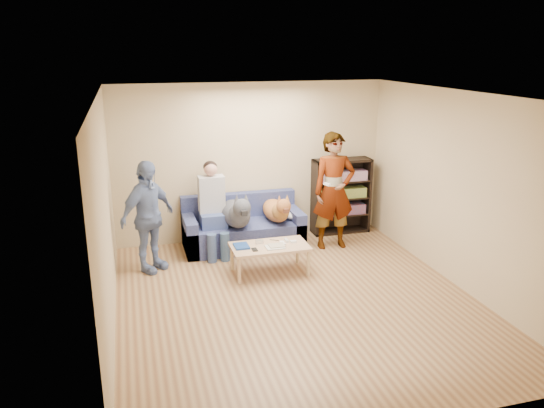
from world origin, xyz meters
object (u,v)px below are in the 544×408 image
object	(u,v)px
person_standing_left	(148,217)
dog_gray	(237,213)
person_standing_right	(334,191)
dog_tan	(277,210)
person_seated	(213,205)
coffee_table	(270,248)
camera_silver	(259,242)
sofa	(243,229)
bookshelf	(341,194)
notebook_blue	(241,246)

from	to	relation	value
person_standing_left	dog_gray	distance (m)	1.41
person_standing_right	dog_tan	size ratio (longest dim) A/B	1.63
person_seated	coffee_table	bearing A→B (deg)	-58.49
camera_silver	sofa	xyz separation A→B (m)	(-0.02, 1.04, -0.16)
coffee_table	person_standing_left	bearing A→B (deg)	161.14
dog_tan	coffee_table	bearing A→B (deg)	-111.62
person_standing_right	sofa	size ratio (longest dim) A/B	0.98
person_standing_left	bookshelf	world-z (taller)	person_standing_left
coffee_table	bookshelf	distance (m)	2.19
sofa	person_seated	distance (m)	0.71
dog_gray	coffee_table	world-z (taller)	dog_gray
dog_gray	bookshelf	world-z (taller)	bookshelf
bookshelf	person_standing_left	bearing A→B (deg)	-165.81
notebook_blue	dog_gray	world-z (taller)	dog_gray
coffee_table	notebook_blue	bearing A→B (deg)	172.87
notebook_blue	sofa	world-z (taller)	sofa
person_standing_left	person_seated	size ratio (longest dim) A/B	1.11
notebook_blue	coffee_table	xyz separation A→B (m)	(0.40, -0.05, -0.06)
bookshelf	dog_gray	bearing A→B (deg)	-166.01
person_standing_left	person_seated	bearing A→B (deg)	-15.57
camera_silver	person_seated	world-z (taller)	person_seated
sofa	bookshelf	xyz separation A→B (m)	(1.80, 0.23, 0.40)
person_standing_right	dog_tan	xyz separation A→B (m)	(-0.87, 0.24, -0.32)
person_standing_left	coffee_table	bearing A→B (deg)	-59.62
person_seated	person_standing_right	bearing A→B (deg)	-8.54
person_standing_left	notebook_blue	world-z (taller)	person_standing_left
notebook_blue	sofa	xyz separation A→B (m)	(0.26, 1.11, -0.15)
sofa	coffee_table	distance (m)	1.17
person_standing_left	notebook_blue	distance (m)	1.40
person_standing_right	sofa	xyz separation A→B (m)	(-1.40, 0.41, -0.65)
person_standing_left	camera_silver	size ratio (longest dim) A/B	14.78
camera_silver	sofa	bearing A→B (deg)	91.20
coffee_table	dog_tan	bearing A→B (deg)	68.38
dog_gray	camera_silver	bearing A→B (deg)	-78.29
person_standing_right	camera_silver	bearing A→B (deg)	-153.73
notebook_blue	sofa	bearing A→B (deg)	76.92
person_standing_left	dog_gray	size ratio (longest dim) A/B	1.29
dog_tan	coffee_table	xyz separation A→B (m)	(-0.39, -0.99, -0.24)
sofa	dog_gray	size ratio (longest dim) A/B	1.50
camera_silver	dog_tan	bearing A→B (deg)	59.53
person_standing_left	bookshelf	distance (m)	3.41
camera_silver	dog_tan	distance (m)	1.03
person_standing_right	dog_gray	size ratio (longest dim) A/B	1.48
person_standing_right	camera_silver	size ratio (longest dim) A/B	17.01
person_standing_right	bookshelf	distance (m)	0.80
dog_tan	sofa	bearing A→B (deg)	162.51
person_standing_left	person_seated	distance (m)	1.11
person_standing_left	sofa	distance (m)	1.70
notebook_blue	coffee_table	bearing A→B (deg)	-7.13
person_standing_left	camera_silver	bearing A→B (deg)	-56.92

